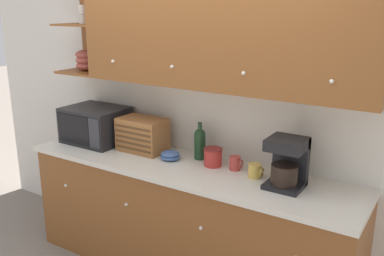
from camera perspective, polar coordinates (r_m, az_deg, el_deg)
The scene contains 13 objects.
ground_plane at distance 3.89m, azimuth 1.78°, elevation -16.31°, with size 24.00×24.00×0.00m, color slate.
wall_back at distance 3.40m, azimuth 2.23°, elevation 2.76°, with size 5.04×0.06×2.60m.
counter_unit at distance 3.43m, azimuth -0.86°, elevation -12.11°, with size 2.66×0.65×0.93m.
backsplash_panel at distance 3.39m, azimuth 1.90°, elevation 1.31°, with size 2.64×0.01×0.59m.
upper_cabinets at distance 3.04m, azimuth 3.09°, elevation 13.29°, with size 2.64×0.39×0.85m.
microwave at distance 3.82m, azimuth -12.73°, elevation 0.43°, with size 0.52×0.41×0.31m.
bread_box at distance 3.51m, azimuth -6.63°, elevation -0.90°, with size 0.39×0.25×0.27m.
bowl_stack_on_counter at distance 3.33m, azimuth -2.92°, elevation -3.66°, with size 0.16×0.16×0.07m.
wine_bottle at distance 3.31m, azimuth 1.06°, elevation -1.92°, with size 0.09×0.09×0.29m.
storage_canister at distance 3.19m, azimuth 2.81°, elevation -3.88°, with size 0.14×0.14×0.14m.
mug at distance 3.13m, azimuth 5.81°, elevation -4.69°, with size 0.09×0.08×0.10m.
mug_blue_second at distance 3.02m, azimuth 8.42°, elevation -5.67°, with size 0.10×0.09×0.10m.
coffee_maker at distance 2.87m, azimuth 12.56°, elevation -4.50°, with size 0.24×0.24×0.34m.
Camera 1 is at (1.66, -2.83, 2.09)m, focal length 40.00 mm.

